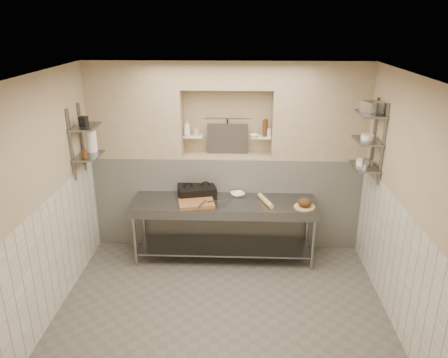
{
  "coord_description": "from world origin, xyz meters",
  "views": [
    {
      "loc": [
        0.2,
        -4.47,
        3.34
      ],
      "look_at": [
        -0.01,
        0.9,
        1.35
      ],
      "focal_mm": 35.0,
      "sensor_mm": 36.0,
      "label": 1
    }
  ],
  "objects_px": {
    "prep_table": "(224,218)",
    "mixing_bowl": "(238,194)",
    "panini_press": "(197,191)",
    "rolling_pin": "(265,201)",
    "bread_loaf": "(305,202)",
    "cutting_board": "(196,203)",
    "bowl_alcove": "(254,136)",
    "jug_left": "(91,141)",
    "bottle_soap": "(187,128)"
  },
  "relations": [
    {
      "from": "panini_press",
      "to": "cutting_board",
      "type": "bearing_deg",
      "value": -99.76
    },
    {
      "from": "mixing_bowl",
      "to": "bread_loaf",
      "type": "bearing_deg",
      "value": -21.96
    },
    {
      "from": "cutting_board",
      "to": "jug_left",
      "type": "distance_m",
      "value": 1.67
    },
    {
      "from": "prep_table",
      "to": "bread_loaf",
      "type": "relative_size",
      "value": 13.5
    },
    {
      "from": "panini_press",
      "to": "mixing_bowl",
      "type": "bearing_deg",
      "value": -14.01
    },
    {
      "from": "prep_table",
      "to": "mixing_bowl",
      "type": "relative_size",
      "value": 12.88
    },
    {
      "from": "prep_table",
      "to": "jug_left",
      "type": "bearing_deg",
      "value": 178.85
    },
    {
      "from": "panini_press",
      "to": "rolling_pin",
      "type": "distance_m",
      "value": 1.02
    },
    {
      "from": "panini_press",
      "to": "bowl_alcove",
      "type": "bearing_deg",
      "value": 5.68
    },
    {
      "from": "panini_press",
      "to": "cutting_board",
      "type": "height_order",
      "value": "panini_press"
    },
    {
      "from": "panini_press",
      "to": "bottle_soap",
      "type": "height_order",
      "value": "bottle_soap"
    },
    {
      "from": "rolling_pin",
      "to": "bowl_alcove",
      "type": "bearing_deg",
      "value": 107.51
    },
    {
      "from": "mixing_bowl",
      "to": "bread_loaf",
      "type": "relative_size",
      "value": 1.05
    },
    {
      "from": "rolling_pin",
      "to": "bottle_soap",
      "type": "relative_size",
      "value": 1.85
    },
    {
      "from": "rolling_pin",
      "to": "bottle_soap",
      "type": "height_order",
      "value": "bottle_soap"
    },
    {
      "from": "bread_loaf",
      "to": "bowl_alcove",
      "type": "distance_m",
      "value": 1.22
    },
    {
      "from": "bottle_soap",
      "to": "bowl_alcove",
      "type": "xyz_separation_m",
      "value": [
        0.98,
        0.0,
        -0.1
      ]
    },
    {
      "from": "bread_loaf",
      "to": "bowl_alcove",
      "type": "bearing_deg",
      "value": 136.22
    },
    {
      "from": "cutting_board",
      "to": "bottle_soap",
      "type": "height_order",
      "value": "bottle_soap"
    },
    {
      "from": "mixing_bowl",
      "to": "bowl_alcove",
      "type": "bearing_deg",
      "value": 52.33
    },
    {
      "from": "panini_press",
      "to": "mixing_bowl",
      "type": "xyz_separation_m",
      "value": [
        0.59,
        0.0,
        -0.05
      ]
    },
    {
      "from": "prep_table",
      "to": "bread_loaf",
      "type": "bearing_deg",
      "value": -7.43
    },
    {
      "from": "mixing_bowl",
      "to": "cutting_board",
      "type": "bearing_deg",
      "value": -148.83
    },
    {
      "from": "bread_loaf",
      "to": "panini_press",
      "type": "bearing_deg",
      "value": 166.23
    },
    {
      "from": "bottle_soap",
      "to": "jug_left",
      "type": "distance_m",
      "value": 1.35
    },
    {
      "from": "jug_left",
      "to": "rolling_pin",
      "type": "bearing_deg",
      "value": -1.08
    },
    {
      "from": "panini_press",
      "to": "mixing_bowl",
      "type": "height_order",
      "value": "panini_press"
    },
    {
      "from": "bread_loaf",
      "to": "jug_left",
      "type": "bearing_deg",
      "value": 176.46
    },
    {
      "from": "mixing_bowl",
      "to": "bottle_soap",
      "type": "height_order",
      "value": "bottle_soap"
    },
    {
      "from": "prep_table",
      "to": "cutting_board",
      "type": "relative_size",
      "value": 5.38
    },
    {
      "from": "panini_press",
      "to": "bowl_alcove",
      "type": "xyz_separation_m",
      "value": [
        0.82,
        0.29,
        0.76
      ]
    },
    {
      "from": "prep_table",
      "to": "cutting_board",
      "type": "bearing_deg",
      "value": -162.85
    },
    {
      "from": "panini_press",
      "to": "jug_left",
      "type": "height_order",
      "value": "jug_left"
    },
    {
      "from": "mixing_bowl",
      "to": "bowl_alcove",
      "type": "distance_m",
      "value": 0.89
    },
    {
      "from": "rolling_pin",
      "to": "bread_loaf",
      "type": "distance_m",
      "value": 0.55
    },
    {
      "from": "rolling_pin",
      "to": "jug_left",
      "type": "bearing_deg",
      "value": 178.92
    },
    {
      "from": "bowl_alcove",
      "to": "jug_left",
      "type": "distance_m",
      "value": 2.29
    },
    {
      "from": "cutting_board",
      "to": "rolling_pin",
      "type": "height_order",
      "value": "rolling_pin"
    },
    {
      "from": "bread_loaf",
      "to": "prep_table",
      "type": "bearing_deg",
      "value": 172.57
    },
    {
      "from": "mixing_bowl",
      "to": "rolling_pin",
      "type": "height_order",
      "value": "rolling_pin"
    },
    {
      "from": "panini_press",
      "to": "rolling_pin",
      "type": "xyz_separation_m",
      "value": [
        0.99,
        -0.24,
        -0.04
      ]
    },
    {
      "from": "rolling_pin",
      "to": "mixing_bowl",
      "type": "bearing_deg",
      "value": 149.12
    },
    {
      "from": "rolling_pin",
      "to": "jug_left",
      "type": "distance_m",
      "value": 2.54
    },
    {
      "from": "panini_press",
      "to": "bottle_soap",
      "type": "distance_m",
      "value": 0.92
    },
    {
      "from": "mixing_bowl",
      "to": "bowl_alcove",
      "type": "height_order",
      "value": "bowl_alcove"
    },
    {
      "from": "rolling_pin",
      "to": "cutting_board",
      "type": "bearing_deg",
      "value": -173.59
    },
    {
      "from": "panini_press",
      "to": "rolling_pin",
      "type": "relative_size",
      "value": 1.37
    },
    {
      "from": "cutting_board",
      "to": "bowl_alcove",
      "type": "relative_size",
      "value": 3.93
    },
    {
      "from": "prep_table",
      "to": "bowl_alcove",
      "type": "height_order",
      "value": "bowl_alcove"
    },
    {
      "from": "bread_loaf",
      "to": "bottle_soap",
      "type": "distance_m",
      "value": 1.99
    }
  ]
}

